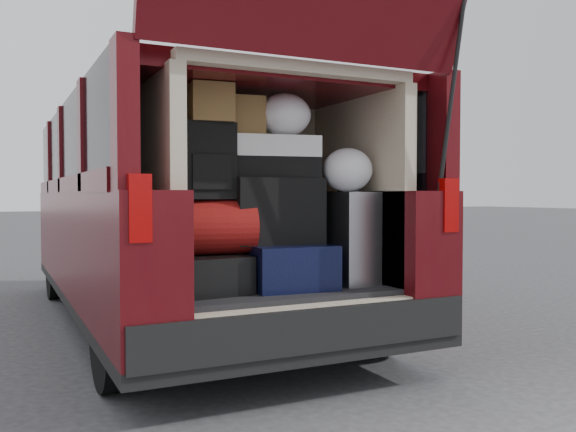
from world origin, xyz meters
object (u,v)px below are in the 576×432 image
at_px(backpack, 207,161).
at_px(black_soft_case, 274,211).
at_px(navy_hardshell, 283,265).
at_px(twotone_duffel, 270,157).
at_px(silver_roller, 348,238).
at_px(red_duffel, 211,227).
at_px(black_hardshell, 205,273).

bearing_deg(backpack, black_soft_case, 1.00).
relative_size(navy_hardshell, twotone_duffel, 1.05).
bearing_deg(silver_roller, backpack, 172.94).
relative_size(silver_roller, red_duffel, 1.17).
distance_m(navy_hardshell, twotone_duffel, 0.63).
relative_size(black_hardshell, backpack, 1.22).
xyz_separation_m(navy_hardshell, red_duffel, (-0.43, 0.02, 0.23)).
height_order(black_hardshell, black_soft_case, black_soft_case).
bearing_deg(black_hardshell, silver_roller, -11.02).
bearing_deg(navy_hardshell, silver_roller, -5.13).
height_order(navy_hardshell, twotone_duffel, twotone_duffel).
height_order(silver_roller, black_soft_case, black_soft_case).
bearing_deg(backpack, black_hardshell, 155.91).
xyz_separation_m(black_hardshell, navy_hardshell, (0.46, -0.03, 0.02)).
relative_size(black_soft_case, backpack, 1.26).
relative_size(black_soft_case, twotone_duffel, 0.97).
bearing_deg(backpack, red_duffel, -16.10).
xyz_separation_m(black_soft_case, twotone_duffel, (-0.01, 0.02, 0.31)).
bearing_deg(twotone_duffel, black_soft_case, -43.03).
height_order(red_duffel, backpack, backpack).
height_order(navy_hardshell, backpack, backpack).
relative_size(navy_hardshell, backpack, 1.37).
relative_size(black_hardshell, twotone_duffel, 0.94).
height_order(black_hardshell, backpack, backpack).
height_order(black_soft_case, backpack, backpack).
distance_m(black_hardshell, navy_hardshell, 0.46).
xyz_separation_m(backpack, twotone_duffel, (0.39, 0.04, 0.03)).
height_order(navy_hardshell, red_duffel, red_duffel).
bearing_deg(backpack, silver_roller, -6.65).
bearing_deg(black_soft_case, red_duffel, -175.26).
bearing_deg(black_soft_case, twotone_duffel, 129.38).
distance_m(navy_hardshell, red_duffel, 0.49).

